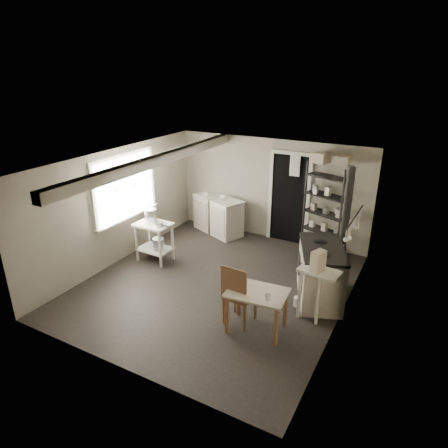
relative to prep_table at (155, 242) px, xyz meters
The scene contains 31 objects.
floor 1.67m from the prep_table, ahead, with size 5.00×5.00×0.00m, color black.
ceiling 2.49m from the prep_table, ahead, with size 5.00×5.00×0.00m, color silver.
wall_back 2.85m from the prep_table, 54.56° to the left, with size 4.50×0.02×2.30m, color #A49C8C.
wall_front 3.27m from the prep_table, 59.94° to the right, with size 4.50×0.02×2.30m, color #A49C8C.
wall_left 1.03m from the prep_table, 158.51° to the right, with size 0.02×5.00×2.30m, color #A49C8C.
wall_right 3.93m from the prep_table, ahead, with size 0.02×5.00×2.30m, color #A49C8C.
window 1.27m from the prep_table, behind, with size 0.12×1.76×1.28m, color silver, non-canonical shape.
doorway 3.07m from the prep_table, 47.24° to the left, with size 0.96×0.10×2.08m, color silver, non-canonical shape.
ceiling_beam 1.86m from the prep_table, 33.06° to the right, with size 0.18×5.00×0.18m, color silver, non-canonical shape.
wallpaper_panel 3.92m from the prep_table, ahead, with size 0.01×5.00×2.30m, color beige, non-canonical shape.
utensil_rail 3.97m from the prep_table, ahead, with size 0.06×1.20×0.44m, color #BABBBD, non-canonical shape.
prep_table is the anchor object (origin of this frame).
stockpot 0.56m from the prep_table, 143.33° to the left, with size 0.25×0.25×0.27m, color #BABBBD.
saucepan 0.49m from the prep_table, 15.97° to the right, with size 0.18×0.18×0.10m, color #BABBBD.
bucket 0.10m from the prep_table, ahead, with size 0.23×0.23×0.26m, color #BABBBD.
base_cabinets 1.97m from the prep_table, 77.94° to the left, with size 1.33×0.57×0.87m, color beige, non-canonical shape.
mixing_bowl 2.05m from the prep_table, 74.48° to the left, with size 0.26×0.26×0.06m, color white.
counter_cup 1.96m from the prep_table, 86.57° to the left, with size 0.11×0.11×0.09m, color white.
shelf_rack 3.59m from the prep_table, 33.70° to the left, with size 0.93×0.36×1.95m, color black, non-canonical shape.
shelf_jar 3.46m from the prep_table, 35.75° to the left, with size 0.08×0.08×0.18m, color white.
storage_box_a 3.74m from the prep_table, 35.91° to the left, with size 0.30×0.26×0.21m, color beige.
storage_box_b 4.06m from the prep_table, 32.52° to the left, with size 0.28×0.26×0.18m, color beige.
stove 3.39m from the prep_table, ahead, with size 0.69×1.24×0.97m, color beige, non-canonical shape.
stovepipe 3.84m from the prep_table, 10.36° to the left, with size 0.10×0.10×1.34m, color black, non-canonical shape.
side_ledge 3.59m from the prep_table, ahead, with size 0.62×0.33×0.95m, color silver, non-canonical shape.
oats_box 3.62m from the prep_table, ahead, with size 0.13×0.22×0.33m, color beige.
work_table 3.02m from the prep_table, 22.04° to the right, with size 0.88×0.62×0.67m, color beige, non-canonical shape.
table_cup 3.29m from the prep_table, 22.71° to the right, with size 0.10×0.10×0.09m, color white.
chair 2.70m from the prep_table, 23.21° to the right, with size 0.43×0.45×1.03m, color brown, non-canonical shape.
flour_sack 3.19m from the prep_table, 27.46° to the left, with size 0.41×0.34×0.49m, color white.
floor_crock 3.17m from the prep_table, ahead, with size 0.13×0.13×0.17m, color white.
Camera 1 is at (3.20, -5.58, 3.81)m, focal length 32.00 mm.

